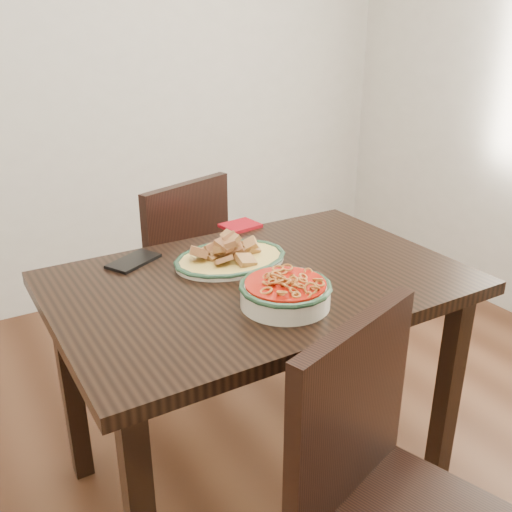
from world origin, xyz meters
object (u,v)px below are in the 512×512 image
chair_near (388,496)px  smartphone (134,261)px  fish_plate (230,249)px  noodle_bowl (285,290)px  dining_table (259,306)px  chair_far (172,271)px

chair_near → smartphone: (-0.21, 0.95, 0.26)m
fish_plate → noodle_bowl: 0.33m
dining_table → chair_far: (0.00, 0.70, -0.15)m
chair_far → noodle_bowl: 0.94m
chair_near → noodle_bowl: (0.04, 0.47, 0.29)m
dining_table → smartphone: (-0.28, 0.30, 0.10)m
dining_table → chair_far: size_ratio=1.35×
dining_table → noodle_bowl: size_ratio=4.80×
dining_table → fish_plate: bearing=98.6°
fish_plate → dining_table: bearing=-81.4°
chair_far → fish_plate: chair_far is taller
fish_plate → chair_far: bearing=87.5°
chair_near → noodle_bowl: size_ratio=3.56×
chair_far → noodle_bowl: (-0.04, -0.89, 0.29)m
dining_table → chair_far: chair_far is taller
fish_plate → noodle_bowl: size_ratio=1.44×
chair_near → noodle_bowl: chair_near is taller
dining_table → noodle_bowl: (-0.03, -0.19, 0.14)m
dining_table → fish_plate: fish_plate is taller
smartphone → noodle_bowl: bearing=-90.6°
chair_near → fish_plate: (0.05, 0.79, 0.30)m
chair_far → noodle_bowl: size_ratio=3.56×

